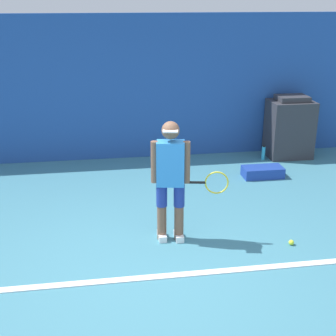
{
  "coord_description": "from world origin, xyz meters",
  "views": [
    {
      "loc": [
        -0.48,
        -4.64,
        2.97
      ],
      "look_at": [
        0.37,
        0.89,
        0.91
      ],
      "focal_mm": 50.0,
      "sensor_mm": 36.0,
      "label": 1
    }
  ],
  "objects_px": {
    "water_bottle": "(263,153)",
    "tennis_ball": "(291,242)",
    "covered_chair": "(289,128)",
    "tennis_player": "(171,177)",
    "equipment_bag": "(263,172)"
  },
  "relations": [
    {
      "from": "water_bottle",
      "to": "tennis_ball",
      "type": "bearing_deg",
      "value": -103.47
    },
    {
      "from": "water_bottle",
      "to": "covered_chair",
      "type": "bearing_deg",
      "value": 14.13
    },
    {
      "from": "tennis_ball",
      "to": "equipment_bag",
      "type": "height_order",
      "value": "equipment_bag"
    },
    {
      "from": "tennis_ball",
      "to": "equipment_bag",
      "type": "xyz_separation_m",
      "value": [
        0.44,
        2.34,
        0.06
      ]
    },
    {
      "from": "tennis_ball",
      "to": "tennis_player",
      "type": "bearing_deg",
      "value": 165.26
    },
    {
      "from": "covered_chair",
      "to": "water_bottle",
      "type": "height_order",
      "value": "covered_chair"
    },
    {
      "from": "tennis_player",
      "to": "equipment_bag",
      "type": "relative_size",
      "value": 2.27
    },
    {
      "from": "covered_chair",
      "to": "water_bottle",
      "type": "relative_size",
      "value": 4.3
    },
    {
      "from": "covered_chair",
      "to": "equipment_bag",
      "type": "relative_size",
      "value": 1.73
    },
    {
      "from": "tennis_player",
      "to": "covered_chair",
      "type": "distance_m",
      "value": 4.09
    },
    {
      "from": "tennis_player",
      "to": "covered_chair",
      "type": "relative_size",
      "value": 1.31
    },
    {
      "from": "tennis_ball",
      "to": "covered_chair",
      "type": "bearing_deg",
      "value": 68.65
    },
    {
      "from": "tennis_player",
      "to": "tennis_ball",
      "type": "distance_m",
      "value": 1.74
    },
    {
      "from": "tennis_player",
      "to": "equipment_bag",
      "type": "distance_m",
      "value": 2.85
    },
    {
      "from": "covered_chair",
      "to": "tennis_player",
      "type": "bearing_deg",
      "value": -133.25
    }
  ]
}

